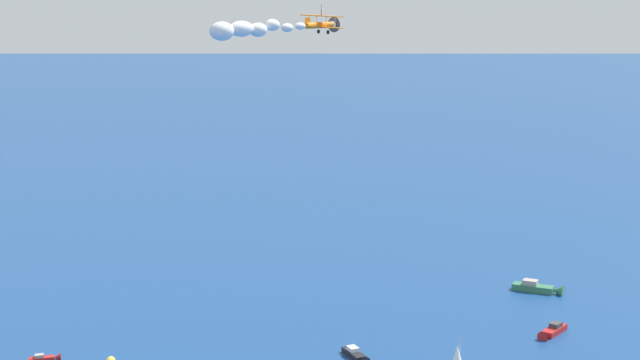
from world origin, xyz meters
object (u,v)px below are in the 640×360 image
motorboat_outer_ring_a (552,331)px  biplane_lead (321,24)px  motorboat_near_centre (540,288)px  motorboat_mid_cluster (357,355)px  motorboat_ahead (46,358)px  wingwalker_lead (322,9)px

motorboat_outer_ring_a → biplane_lead: (19.24, -44.59, 56.10)m
motorboat_near_centre → motorboat_mid_cluster: bearing=-53.0°
motorboat_ahead → biplane_lead: bearing=69.3°
motorboat_mid_cluster → wingwalker_lead: size_ratio=4.91×
motorboat_near_centre → wingwalker_lead: wingwalker_lead is taller
motorboat_ahead → biplane_lead: biplane_lead is taller
wingwalker_lead → motorboat_outer_ring_a: bearing=113.4°
motorboat_near_centre → wingwalker_lead: (44.63, -51.15, 58.08)m
motorboat_ahead → motorboat_outer_ring_a: (-2.22, 89.57, 0.23)m
motorboat_ahead → biplane_lead: 74.06m
motorboat_ahead → wingwalker_lead: wingwalker_lead is taller
motorboat_outer_ring_a → biplane_lead: 74.20m
motorboat_mid_cluster → biplane_lead: size_ratio=1.16×
wingwalker_lead → motorboat_near_centre: bearing=131.1°
motorboat_ahead → motorboat_outer_ring_a: bearing=91.4°
motorboat_near_centre → motorboat_outer_ring_a: size_ratio=1.40×
motorboat_ahead → wingwalker_lead: bearing=69.3°
motorboat_mid_cluster → motorboat_outer_ring_a: size_ratio=1.02×
motorboat_outer_ring_a → wingwalker_lead: wingwalker_lead is taller
motorboat_mid_cluster → motorboat_near_centre: bearing=127.0°
motorboat_ahead → motorboat_mid_cluster: (5.39, 52.45, 0.16)m
motorboat_mid_cluster → biplane_lead: (11.63, -7.47, 56.17)m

